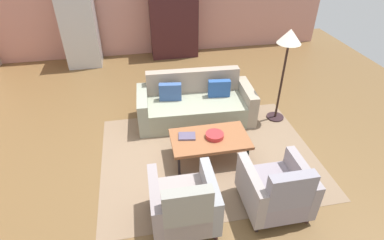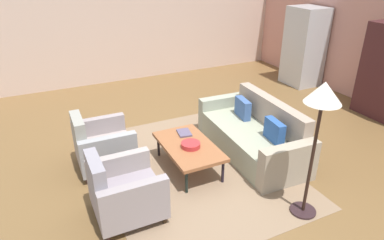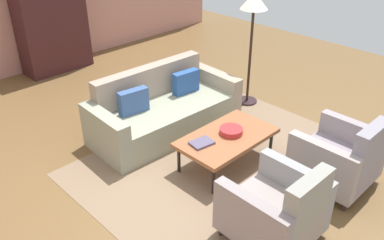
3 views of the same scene
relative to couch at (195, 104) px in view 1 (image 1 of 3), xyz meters
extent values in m
plane|color=brown|center=(-0.11, -0.85, -0.29)|extent=(10.44, 10.44, 0.00)
cube|color=#856C53|center=(0.00, -1.14, -0.28)|extent=(3.40, 2.60, 0.01)
cube|color=gray|center=(0.00, -0.09, -0.08)|extent=(1.78, 0.98, 0.42)
cube|color=gray|center=(0.01, 0.27, 0.14)|extent=(1.75, 0.26, 0.86)
cube|color=gray|center=(0.96, -0.13, 0.02)|extent=(0.22, 0.91, 0.62)
cube|color=gray|center=(-0.96, -0.04, 0.02)|extent=(0.22, 0.91, 0.62)
cube|color=#294F93|center=(0.45, -0.01, 0.29)|extent=(0.41, 0.16, 0.32)
cube|color=#39578F|center=(-0.45, 0.03, 0.29)|extent=(0.41, 0.18, 0.32)
cylinder|color=black|center=(-0.53, -0.91, -0.11)|extent=(0.04, 0.04, 0.35)
cylinder|color=black|center=(0.53, -0.91, -0.11)|extent=(0.04, 0.04, 0.35)
cylinder|color=black|center=(-0.53, -1.47, -0.11)|extent=(0.04, 0.04, 0.35)
cylinder|color=black|center=(0.53, -1.47, -0.11)|extent=(0.04, 0.04, 0.35)
cube|color=#925734|center=(0.00, -1.19, 0.09)|extent=(1.20, 0.70, 0.05)
cylinder|color=#302721|center=(-0.94, -1.94, -0.24)|extent=(0.05, 0.05, 0.10)
cylinder|color=#302622|center=(-0.26, -1.95, -0.24)|extent=(0.05, 0.05, 0.10)
cylinder|color=#3A2022|center=(-0.27, -2.63, -0.24)|extent=(0.05, 0.05, 0.10)
cube|color=gray|center=(-0.60, -2.29, -0.04)|extent=(0.57, 0.81, 0.30)
cube|color=gray|center=(-0.61, -2.62, 0.20)|extent=(0.56, 0.15, 0.78)
cube|color=gray|center=(-0.94, -2.28, 0.09)|extent=(0.13, 0.80, 0.56)
cube|color=gray|center=(-0.26, -2.29, 0.09)|extent=(0.13, 0.80, 0.56)
cylinder|color=#352613|center=(0.26, -1.95, -0.24)|extent=(0.05, 0.05, 0.10)
cylinder|color=#312213|center=(0.94, -1.95, -0.24)|extent=(0.05, 0.05, 0.10)
cylinder|color=#312522|center=(0.26, -2.63, -0.24)|extent=(0.05, 0.05, 0.10)
cylinder|color=#3C2521|center=(0.94, -2.63, -0.24)|extent=(0.05, 0.05, 0.10)
cube|color=gray|center=(0.60, -2.29, -0.04)|extent=(0.56, 0.80, 0.30)
cube|color=gray|center=(0.60, -2.62, 0.20)|extent=(0.56, 0.14, 0.78)
cube|color=#9C918F|center=(0.26, -2.29, 0.09)|extent=(0.12, 0.80, 0.56)
cube|color=gray|center=(0.94, -2.29, 0.09)|extent=(0.12, 0.80, 0.56)
cylinder|color=#B92C2F|center=(0.07, -1.19, 0.15)|extent=(0.28, 0.28, 0.07)
cube|color=#564C67|center=(-0.35, -1.10, 0.13)|extent=(0.29, 0.23, 0.03)
cube|color=#3E1C1E|center=(0.05, 3.04, 0.61)|extent=(1.20, 0.50, 1.80)
cube|color=#351D1D|center=(-0.25, 3.30, 0.61)|extent=(0.56, 0.01, 1.51)
cube|color=black|center=(0.35, 3.30, 0.61)|extent=(0.56, 0.01, 1.51)
cube|color=#B7BABF|center=(-2.25, 2.94, 0.64)|extent=(0.80, 0.70, 1.85)
cylinder|color=#99999E|center=(-2.20, 3.31, 0.73)|extent=(0.02, 0.02, 0.70)
cylinder|color=#2D1D21|center=(1.50, -0.31, -0.27)|extent=(0.32, 0.32, 0.03)
cylinder|color=black|center=(1.50, -0.31, 0.47)|extent=(0.04, 0.04, 1.45)
cone|color=silver|center=(1.50, -0.31, 1.31)|extent=(0.40, 0.40, 0.24)
camera|label=1|loc=(-0.98, -4.80, 3.03)|focal=28.80mm
camera|label=2|loc=(3.94, -3.02, 2.61)|focal=31.98mm
camera|label=3|loc=(-3.20, -3.83, 2.68)|focal=38.08mm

